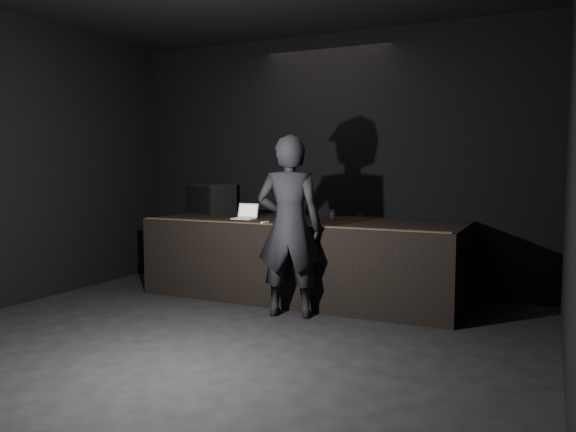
# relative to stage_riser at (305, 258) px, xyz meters

# --- Properties ---
(ground) EXTENTS (7.00, 7.00, 0.00)m
(ground) POSITION_rel_stage_riser_xyz_m (0.00, -2.73, -0.50)
(ground) COLOR black
(ground) RESTS_ON ground
(room_walls) EXTENTS (6.10, 7.10, 3.52)m
(room_walls) POSITION_rel_stage_riser_xyz_m (0.00, -2.73, 1.52)
(room_walls) COLOR black
(room_walls) RESTS_ON ground
(stage_riser) EXTENTS (4.00, 1.50, 1.00)m
(stage_riser) POSITION_rel_stage_riser_xyz_m (0.00, 0.00, 0.00)
(stage_riser) COLOR black
(stage_riser) RESTS_ON ground
(riser_lip) EXTENTS (3.92, 0.10, 0.01)m
(riser_lip) POSITION_rel_stage_riser_xyz_m (0.00, -0.71, 0.51)
(riser_lip) COLOR brown
(riser_lip) RESTS_ON stage_riser
(stage_monitor) EXTENTS (0.77, 0.68, 0.43)m
(stage_monitor) POSITION_rel_stage_riser_xyz_m (-1.67, 0.37, 0.71)
(stage_monitor) COLOR black
(stage_monitor) RESTS_ON stage_riser
(cable) EXTENTS (0.84, 0.02, 0.02)m
(cable) POSITION_rel_stage_riser_xyz_m (-0.59, 0.52, 0.51)
(cable) COLOR black
(cable) RESTS_ON stage_riser
(laptop) EXTENTS (0.29, 0.26, 0.20)m
(laptop) POSITION_rel_stage_riser_xyz_m (-0.76, -0.21, 0.55)
(laptop) COLOR silver
(laptop) RESTS_ON stage_riser
(beer_can) EXTENTS (0.06, 0.06, 0.14)m
(beer_can) POSITION_rel_stage_riser_xyz_m (0.38, -0.01, 0.57)
(beer_can) COLOR silver
(beer_can) RESTS_ON stage_riser
(plastic_cup) EXTENTS (0.08, 0.08, 0.10)m
(plastic_cup) POSITION_rel_stage_riser_xyz_m (0.68, 0.17, 0.55)
(plastic_cup) COLOR white
(plastic_cup) RESTS_ON stage_riser
(wii_remote) EXTENTS (0.04, 0.14, 0.03)m
(wii_remote) POSITION_rel_stage_riser_xyz_m (-0.24, -0.65, 0.51)
(wii_remote) COLOR silver
(wii_remote) RESTS_ON stage_riser
(person) EXTENTS (0.83, 0.65, 2.03)m
(person) POSITION_rel_stage_riser_xyz_m (0.23, -0.95, 0.51)
(person) COLOR black
(person) RESTS_ON ground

